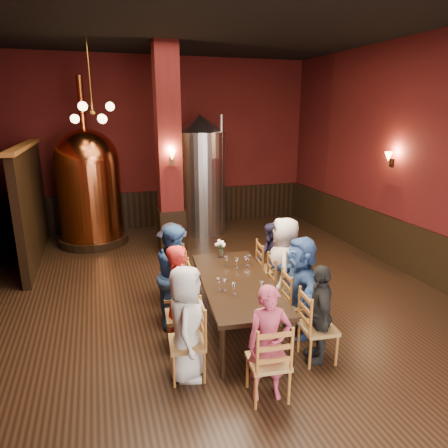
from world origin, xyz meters
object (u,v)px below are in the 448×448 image
object	(u,v)px
dining_table	(236,285)
person_1	(181,297)
person_0	(186,323)
copper_kettle	(89,186)
rose_vase	(221,246)
person_2	(176,275)
steel_vessel	(201,175)

from	to	relation	value
dining_table	person_1	bearing A→B (deg)	-158.78
person_0	copper_kettle	bearing A→B (deg)	27.62
person_1	rose_vase	bearing A→B (deg)	-20.87
person_2	rose_vase	bearing A→B (deg)	-38.36
person_2	person_1	bearing A→B (deg)	-167.91
dining_table	person_1	distance (m)	0.91
dining_table	copper_kettle	bearing A→B (deg)	118.92
dining_table	person_0	distance (m)	1.31
person_0	dining_table	bearing A→B (deg)	-29.46
dining_table	person_2	distance (m)	0.92
person_1	person_2	xyz separation A→B (m)	(0.07, 0.66, 0.04)
person_0	copper_kettle	xyz separation A→B (m)	(-1.07, 5.71, 0.70)
copper_kettle	rose_vase	size ratio (longest dim) A/B	12.66
steel_vessel	copper_kettle	bearing A→B (deg)	-177.89
steel_vessel	person_2	bearing A→B (deg)	-109.27
person_1	copper_kettle	world-z (taller)	copper_kettle
steel_vessel	person_1	bearing A→B (deg)	-107.68
dining_table	steel_vessel	bearing A→B (deg)	87.34
person_1	person_2	bearing A→B (deg)	10.52
rose_vase	dining_table	bearing A→B (deg)	-93.92
person_0	steel_vessel	world-z (taller)	steel_vessel
person_0	steel_vessel	xyz separation A→B (m)	(1.71, 5.81, 0.80)
person_0	person_2	size ratio (longest dim) A/B	0.93
rose_vase	person_2	bearing A→B (deg)	-146.59
copper_kettle	steel_vessel	size ratio (longest dim) A/B	1.28
dining_table	person_2	xyz separation A→B (m)	(-0.81, 0.42, 0.09)
person_0	steel_vessel	size ratio (longest dim) A/B	0.47
person_0	steel_vessel	distance (m)	6.11
dining_table	person_2	bearing A→B (deg)	158.78
steel_vessel	rose_vase	xyz separation A→B (m)	(-0.69, -3.91, -0.57)
steel_vessel	rose_vase	world-z (taller)	steel_vessel
person_1	rose_vase	distance (m)	1.57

